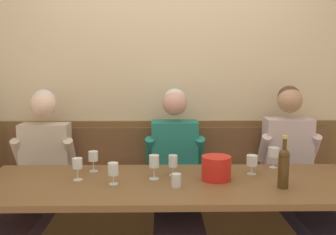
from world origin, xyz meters
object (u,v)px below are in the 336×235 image
person_left_seat (176,179)px  wine_glass_near_bucket (252,162)px  wine_glass_left_end (274,153)px  wall_bench (169,206)px  person_center_right_seat (32,183)px  dining_table (171,192)px  person_right_seat (301,179)px  wine_glass_by_bottle (154,163)px  wine_glass_mid_right (93,157)px  wine_bottle_amber_mid (284,166)px  ice_bucket (216,168)px  wine_glass_right_end (77,164)px  wine_glass_mid_left (113,170)px  water_tumbler_right (176,180)px  wine_glass_center_rear (173,162)px

person_left_seat → wine_glass_near_bucket: bearing=-20.8°
wine_glass_left_end → wall_bench: bearing=152.7°
person_center_right_seat → wine_glass_left_end: person_center_right_seat is taller
wall_bench → dining_table: (0.00, -0.72, 0.38)m
person_right_seat → wine_glass_by_bottle: bearing=-165.4°
wine_glass_mid_right → wall_bench: bearing=40.2°
dining_table → wine_bottle_amber_mid: bearing=-10.9°
wall_bench → wine_bottle_amber_mid: size_ratio=8.48×
ice_bucket → wine_bottle_amber_mid: wine_bottle_amber_mid is taller
wine_glass_right_end → wine_glass_mid_left: 0.27m
person_right_seat → ice_bucket: size_ratio=6.68×
person_left_seat → person_right_seat: bearing=-0.5°
person_right_seat → water_tumbler_right: 1.08m
ice_bucket → wine_glass_left_end: bearing=31.1°
person_center_right_seat → wine_bottle_amber_mid: bearing=-15.0°
wine_bottle_amber_mid → wine_glass_mid_left: wine_bottle_amber_mid is taller
dining_table → person_center_right_seat: size_ratio=1.95×
wall_bench → person_center_right_seat: (-1.04, -0.39, 0.34)m
wine_glass_near_bucket → wine_glass_mid_left: 0.97m
person_right_seat → wine_glass_center_rear: bearing=-167.9°
person_left_seat → wine_glass_near_bucket: person_left_seat is taller
wine_bottle_amber_mid → wine_glass_right_end: (-1.32, 0.18, -0.03)m
wine_bottle_amber_mid → wine_glass_right_end: wine_bottle_amber_mid is taller
wine_bottle_amber_mid → water_tumbler_right: 0.68m
person_center_right_seat → wine_glass_left_end: bearing=-0.3°
wall_bench → wine_glass_by_bottle: size_ratio=17.21×
person_right_seat → water_tumbler_right: size_ratio=15.46×
wall_bench → ice_bucket: bearing=-66.2°
person_center_right_seat → person_right_seat: bearing=0.5°
person_right_seat → wine_glass_by_bottle: person_right_seat is taller
ice_bucket → wine_glass_near_bucket: 0.29m
dining_table → ice_bucket: 0.34m
wine_glass_right_end → person_right_seat: bearing=10.6°
person_left_seat → wine_bottle_amber_mid: (0.65, -0.49, 0.24)m
wall_bench → wine_glass_near_bucket: wall_bench is taller
wine_glass_mid_left → water_tumbler_right: 0.41m
wine_glass_near_bucket → wine_glass_mid_left: bearing=-167.8°
person_right_seat → wine_glass_near_bucket: (-0.43, -0.19, 0.19)m
wine_glass_near_bucket → person_right_seat: bearing=24.0°
wall_bench → ice_bucket: 0.92m
wine_glass_right_end → wine_glass_center_rear: (0.64, 0.09, -0.02)m
dining_table → wine_glass_mid_left: bearing=-172.8°
wall_bench → wine_bottle_amber_mid: (0.70, -0.85, 0.59)m
person_center_right_seat → wine_glass_by_bottle: size_ratio=7.89×
wall_bench → wine_glass_by_bottle: (-0.12, -0.66, 0.57)m
person_right_seat → wine_glass_by_bottle: size_ratio=7.98×
person_left_seat → ice_bucket: (0.26, -0.32, 0.18)m
person_left_seat → person_right_seat: 0.96m
dining_table → wine_glass_mid_left: wine_glass_mid_left is taller
person_left_seat → ice_bucket: bearing=-51.3°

